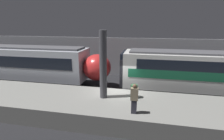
{
  "coord_description": "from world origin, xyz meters",
  "views": [
    {
      "loc": [
        1.95,
        -11.57,
        5.64
      ],
      "look_at": [
        -0.64,
        1.06,
        2.17
      ],
      "focal_mm": 28.0,
      "sensor_mm": 36.0,
      "label": 1
    }
  ],
  "objects_px": {
    "trash_bin": "(134,91)",
    "person_waiting": "(134,98)",
    "support_pillar_near": "(103,65)",
    "train_modern": "(19,64)"
  },
  "relations": [
    {
      "from": "train_modern",
      "to": "trash_bin",
      "type": "xyz_separation_m",
      "value": [
        11.35,
        -3.95,
        -0.31
      ]
    },
    {
      "from": "train_modern",
      "to": "trash_bin",
      "type": "bearing_deg",
      "value": -19.19
    },
    {
      "from": "support_pillar_near",
      "to": "train_modern",
      "type": "bearing_deg",
      "value": 155.66
    },
    {
      "from": "support_pillar_near",
      "to": "train_modern",
      "type": "distance_m",
      "value": 10.48
    },
    {
      "from": "support_pillar_near",
      "to": "person_waiting",
      "type": "bearing_deg",
      "value": -39.13
    },
    {
      "from": "support_pillar_near",
      "to": "person_waiting",
      "type": "xyz_separation_m",
      "value": [
        2.05,
        -1.67,
        -1.24
      ]
    },
    {
      "from": "support_pillar_near",
      "to": "trash_bin",
      "type": "distance_m",
      "value": 2.53
    },
    {
      "from": "support_pillar_near",
      "to": "trash_bin",
      "type": "bearing_deg",
      "value": 9.97
    },
    {
      "from": "train_modern",
      "to": "person_waiting",
      "type": "xyz_separation_m",
      "value": [
        11.52,
        -5.95,
        0.1
      ]
    },
    {
      "from": "trash_bin",
      "to": "person_waiting",
      "type": "bearing_deg",
      "value": -85.32
    }
  ]
}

